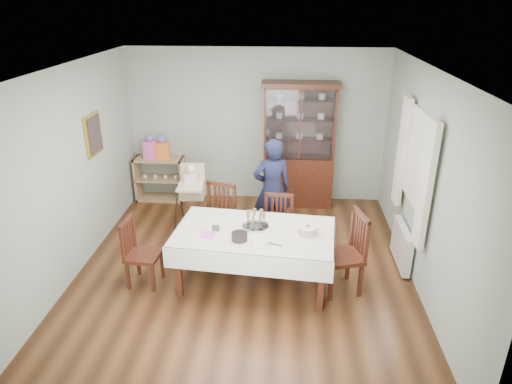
# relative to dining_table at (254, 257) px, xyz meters

# --- Properties ---
(floor) EXTENTS (5.00, 5.00, 0.00)m
(floor) POSITION_rel_dining_table_xyz_m (-0.16, 0.28, -0.38)
(floor) COLOR #593319
(floor) RESTS_ON ground
(room_shell) EXTENTS (5.00, 5.00, 5.00)m
(room_shell) POSITION_rel_dining_table_xyz_m (-0.16, 0.81, 1.32)
(room_shell) COLOR #9EAA99
(room_shell) RESTS_ON floor
(dining_table) EXTENTS (2.10, 1.34, 0.76)m
(dining_table) POSITION_rel_dining_table_xyz_m (0.00, 0.00, 0.00)
(dining_table) COLOR #4C2113
(dining_table) RESTS_ON floor
(china_cabinet) EXTENTS (1.30, 0.48, 2.18)m
(china_cabinet) POSITION_rel_dining_table_xyz_m (0.59, 2.54, 0.74)
(china_cabinet) COLOR #4C2113
(china_cabinet) RESTS_ON floor
(sideboard) EXTENTS (0.90, 0.38, 0.80)m
(sideboard) POSITION_rel_dining_table_xyz_m (-1.91, 2.56, 0.02)
(sideboard) COLOR tan
(sideboard) RESTS_ON floor
(picture_frame) EXTENTS (0.04, 0.48, 0.58)m
(picture_frame) POSITION_rel_dining_table_xyz_m (-2.38, 1.08, 1.27)
(picture_frame) COLOR gold
(picture_frame) RESTS_ON room_shell
(window) EXTENTS (0.04, 1.02, 1.22)m
(window) POSITION_rel_dining_table_xyz_m (2.06, 0.58, 1.17)
(window) COLOR white
(window) RESTS_ON room_shell
(curtain_left) EXTENTS (0.07, 0.30, 1.55)m
(curtain_left) POSITION_rel_dining_table_xyz_m (2.00, -0.04, 1.07)
(curtain_left) COLOR silver
(curtain_left) RESTS_ON room_shell
(curtain_right) EXTENTS (0.07, 0.30, 1.55)m
(curtain_right) POSITION_rel_dining_table_xyz_m (2.00, 1.20, 1.07)
(curtain_right) COLOR silver
(curtain_right) RESTS_ON room_shell
(radiator) EXTENTS (0.10, 0.80, 0.55)m
(radiator) POSITION_rel_dining_table_xyz_m (2.00, 0.58, -0.08)
(radiator) COLOR white
(radiator) RESTS_ON floor
(chair_far_left) EXTENTS (0.58, 0.58, 1.04)m
(chair_far_left) POSITION_rel_dining_table_xyz_m (-0.59, 0.69, -0.08)
(chair_far_left) COLOR #4C2113
(chair_far_left) RESTS_ON floor
(chair_far_right) EXTENTS (0.47, 0.47, 0.94)m
(chair_far_right) POSITION_rel_dining_table_xyz_m (0.27, 0.60, -0.10)
(chair_far_right) COLOR #4C2113
(chair_far_right) RESTS_ON floor
(chair_end_left) EXTENTS (0.44, 0.44, 0.91)m
(chair_end_left) POSITION_rel_dining_table_xyz_m (-1.43, -0.11, -0.12)
(chair_end_left) COLOR #4C2113
(chair_end_left) RESTS_ON floor
(chair_end_right) EXTENTS (0.59, 0.59, 1.06)m
(chair_end_right) POSITION_rel_dining_table_xyz_m (1.11, -0.08, -0.07)
(chair_end_right) COLOR #4C2113
(chair_end_right) RESTS_ON floor
(woman) EXTENTS (0.66, 0.52, 1.59)m
(woman) POSITION_rel_dining_table_xyz_m (0.17, 1.27, 0.41)
(woman) COLOR black
(woman) RESTS_ON floor
(high_chair) EXTENTS (0.52, 0.52, 1.13)m
(high_chair) POSITION_rel_dining_table_xyz_m (-1.06, 1.37, 0.05)
(high_chair) COLOR black
(high_chair) RESTS_ON floor
(champagne_tray) EXTENTS (0.35, 0.35, 0.21)m
(champagne_tray) POSITION_rel_dining_table_xyz_m (0.01, 0.11, 0.44)
(champagne_tray) COLOR silver
(champagne_tray) RESTS_ON dining_table
(birthday_cake) EXTENTS (0.29, 0.29, 0.20)m
(birthday_cake) POSITION_rel_dining_table_xyz_m (0.66, -0.04, 0.43)
(birthday_cake) COLOR white
(birthday_cake) RESTS_ON dining_table
(plate_stack_dark) EXTENTS (0.21, 0.21, 0.09)m
(plate_stack_dark) POSITION_rel_dining_table_xyz_m (-0.16, -0.24, 0.42)
(plate_stack_dark) COLOR black
(plate_stack_dark) RESTS_ON dining_table
(plate_stack_white) EXTENTS (0.27, 0.27, 0.09)m
(plate_stack_white) POSITION_rel_dining_table_xyz_m (0.09, -0.32, 0.42)
(plate_stack_white) COLOR white
(plate_stack_white) RESTS_ON dining_table
(napkin_stack) EXTENTS (0.18, 0.18, 0.02)m
(napkin_stack) POSITION_rel_dining_table_xyz_m (-0.56, -0.17, 0.39)
(napkin_stack) COLOR #F459B1
(napkin_stack) RESTS_ON dining_table
(cutlery) EXTENTS (0.15, 0.19, 0.01)m
(cutlery) POSITION_rel_dining_table_xyz_m (-0.53, 0.03, 0.38)
(cutlery) COLOR silver
(cutlery) RESTS_ON dining_table
(cake_knife) EXTENTS (0.26, 0.13, 0.01)m
(cake_knife) POSITION_rel_dining_table_xyz_m (0.23, -0.32, 0.38)
(cake_knife) COLOR silver
(cake_knife) RESTS_ON dining_table
(gift_bag_pink) EXTENTS (0.24, 0.16, 0.43)m
(gift_bag_pink) POSITION_rel_dining_table_xyz_m (-2.03, 2.54, 0.61)
(gift_bag_pink) COLOR #F459B1
(gift_bag_pink) RESTS_ON sideboard
(gift_bag_orange) EXTENTS (0.25, 0.19, 0.42)m
(gift_bag_orange) POSITION_rel_dining_table_xyz_m (-1.82, 2.54, 0.60)
(gift_bag_orange) COLOR orange
(gift_bag_orange) RESTS_ON sideboard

